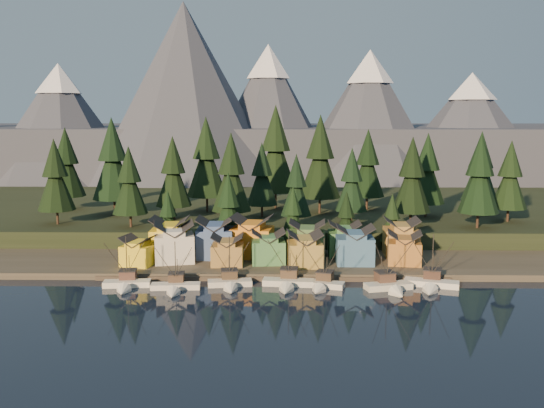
{
  "coord_description": "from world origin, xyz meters",
  "views": [
    {
      "loc": [
        2.02,
        -117.12,
        37.46
      ],
      "look_at": [
        -0.37,
        30.0,
        15.26
      ],
      "focal_mm": 40.0,
      "sensor_mm": 36.0,
      "label": 1
    }
  ],
  "objects_px": {
    "boat_4": "(322,278)",
    "boat_5": "(391,279)",
    "house_front_0": "(138,250)",
    "boat_6": "(431,277)",
    "house_back_0": "(170,236)",
    "boat_1": "(175,281)",
    "house_back_1": "(215,236)",
    "boat_0": "(126,277)",
    "house_front_1": "(174,241)",
    "boat_3": "(288,276)",
    "boat_2": "(230,276)"
  },
  "relations": [
    {
      "from": "boat_0",
      "to": "house_back_0",
      "type": "bearing_deg",
      "value": 70.88
    },
    {
      "from": "boat_0",
      "to": "boat_6",
      "type": "relative_size",
      "value": 0.95
    },
    {
      "from": "boat_6",
      "to": "boat_4",
      "type": "bearing_deg",
      "value": -161.24
    },
    {
      "from": "boat_2",
      "to": "boat_6",
      "type": "bearing_deg",
      "value": -7.37
    },
    {
      "from": "house_front_0",
      "to": "boat_1",
      "type": "bearing_deg",
      "value": -39.83
    },
    {
      "from": "boat_6",
      "to": "house_back_0",
      "type": "relative_size",
      "value": 1.29
    },
    {
      "from": "boat_5",
      "to": "house_back_1",
      "type": "distance_m",
      "value": 46.4
    },
    {
      "from": "boat_1",
      "to": "house_back_1",
      "type": "distance_m",
      "value": 25.19
    },
    {
      "from": "boat_1",
      "to": "boat_4",
      "type": "xyz_separation_m",
      "value": [
        31.43,
        2.06,
        0.31
      ]
    },
    {
      "from": "boat_0",
      "to": "house_back_0",
      "type": "xyz_separation_m",
      "value": [
        5.52,
        22.63,
        4.42
      ]
    },
    {
      "from": "boat_4",
      "to": "house_front_1",
      "type": "height_order",
      "value": "house_front_1"
    },
    {
      "from": "boat_1",
      "to": "boat_5",
      "type": "distance_m",
      "value": 45.91
    },
    {
      "from": "house_front_0",
      "to": "house_back_0",
      "type": "height_order",
      "value": "house_back_0"
    },
    {
      "from": "boat_1",
      "to": "boat_6",
      "type": "distance_m",
      "value": 55.17
    },
    {
      "from": "boat_0",
      "to": "house_front_0",
      "type": "bearing_deg",
      "value": 86.67
    },
    {
      "from": "boat_2",
      "to": "house_front_0",
      "type": "relative_size",
      "value": 1.43
    },
    {
      "from": "boat_2",
      "to": "house_back_1",
      "type": "distance_m",
      "value": 22.44
    },
    {
      "from": "house_front_0",
      "to": "house_back_1",
      "type": "relative_size",
      "value": 0.84
    },
    {
      "from": "boat_1",
      "to": "boat_5",
      "type": "bearing_deg",
      "value": -3.06
    },
    {
      "from": "boat_4",
      "to": "boat_5",
      "type": "distance_m",
      "value": 14.56
    },
    {
      "from": "boat_0",
      "to": "house_front_0",
      "type": "distance_m",
      "value": 14.17
    },
    {
      "from": "boat_6",
      "to": "house_back_0",
      "type": "distance_m",
      "value": 64.35
    },
    {
      "from": "boat_0",
      "to": "boat_4",
      "type": "height_order",
      "value": "boat_0"
    },
    {
      "from": "boat_5",
      "to": "house_back_1",
      "type": "xyz_separation_m",
      "value": [
        -39.83,
        23.42,
        4.25
      ]
    },
    {
      "from": "boat_0",
      "to": "boat_1",
      "type": "relative_size",
      "value": 1.03
    },
    {
      "from": "boat_4",
      "to": "boat_1",
      "type": "bearing_deg",
      "value": -158.91
    },
    {
      "from": "boat_6",
      "to": "house_front_0",
      "type": "distance_m",
      "value": 67.78
    },
    {
      "from": "boat_6",
      "to": "boat_0",
      "type": "bearing_deg",
      "value": -162.05
    },
    {
      "from": "boat_4",
      "to": "boat_5",
      "type": "bearing_deg",
      "value": 11.44
    },
    {
      "from": "boat_4",
      "to": "house_back_0",
      "type": "relative_size",
      "value": 1.19
    },
    {
      "from": "boat_1",
      "to": "boat_4",
      "type": "relative_size",
      "value": 0.99
    },
    {
      "from": "boat_6",
      "to": "house_front_1",
      "type": "height_order",
      "value": "boat_6"
    },
    {
      "from": "boat_5",
      "to": "house_front_0",
      "type": "xyz_separation_m",
      "value": [
        -57.31,
        15.0,
        2.67
      ]
    },
    {
      "from": "boat_5",
      "to": "boat_6",
      "type": "xyz_separation_m",
      "value": [
        9.19,
        2.23,
        -0.22
      ]
    },
    {
      "from": "boat_3",
      "to": "house_front_0",
      "type": "relative_size",
      "value": 1.5
    },
    {
      "from": "boat_2",
      "to": "house_back_0",
      "type": "bearing_deg",
      "value": 120.48
    },
    {
      "from": "house_front_0",
      "to": "boat_4",
      "type": "bearing_deg",
      "value": -3.56
    },
    {
      "from": "boat_2",
      "to": "boat_5",
      "type": "height_order",
      "value": "boat_5"
    },
    {
      "from": "boat_3",
      "to": "boat_6",
      "type": "relative_size",
      "value": 0.99
    },
    {
      "from": "boat_6",
      "to": "house_back_1",
      "type": "bearing_deg",
      "value": 173.62
    },
    {
      "from": "house_front_0",
      "to": "house_back_1",
      "type": "distance_m",
      "value": 19.47
    },
    {
      "from": "boat_4",
      "to": "boat_2",
      "type": "bearing_deg",
      "value": -164.41
    },
    {
      "from": "boat_6",
      "to": "boat_3",
      "type": "bearing_deg",
      "value": -163.45
    },
    {
      "from": "boat_0",
      "to": "house_back_0",
      "type": "relative_size",
      "value": 1.22
    },
    {
      "from": "boat_6",
      "to": "house_front_0",
      "type": "xyz_separation_m",
      "value": [
        -66.5,
        12.77,
        2.89
      ]
    },
    {
      "from": "boat_3",
      "to": "boat_0",
      "type": "bearing_deg",
      "value": -172.1
    },
    {
      "from": "house_front_0",
      "to": "house_back_1",
      "type": "xyz_separation_m",
      "value": [
        17.48,
        8.42,
        1.58
      ]
    },
    {
      "from": "house_front_1",
      "to": "boat_5",
      "type": "bearing_deg",
      "value": -32.78
    },
    {
      "from": "boat_0",
      "to": "boat_6",
      "type": "height_order",
      "value": "boat_6"
    },
    {
      "from": "boat_2",
      "to": "boat_3",
      "type": "relative_size",
      "value": 0.95
    }
  ]
}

